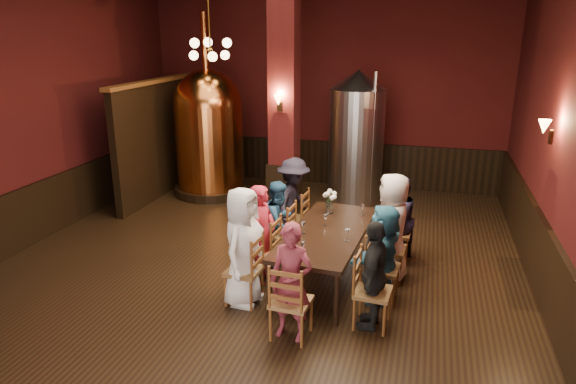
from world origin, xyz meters
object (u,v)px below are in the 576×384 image
(dining_table, at_px, (327,235))
(copper_kettle, at_px, (209,131))
(person_1, at_px, (263,234))
(rose_vase, at_px, (330,198))
(person_0, at_px, (243,247))
(person_2, at_px, (279,222))
(steel_vessel, at_px, (356,137))

(dining_table, xyz_separation_m, copper_kettle, (-3.26, 3.36, 0.70))
(person_1, xyz_separation_m, copper_kettle, (-2.39, 3.63, 0.67))
(rose_vase, bearing_deg, person_0, -115.79)
(person_1, bearing_deg, dining_table, -67.55)
(rose_vase, bearing_deg, dining_table, -81.24)
(dining_table, height_order, copper_kettle, copper_kettle)
(dining_table, height_order, person_2, person_2)
(person_1, xyz_separation_m, steel_vessel, (0.72, 3.96, 0.64))
(dining_table, distance_m, person_1, 0.91)
(copper_kettle, relative_size, steel_vessel, 1.40)
(person_1, height_order, person_2, person_1)
(dining_table, distance_m, person_2, 0.91)
(person_0, xyz_separation_m, person_2, (0.09, 1.33, -0.15))
(person_0, bearing_deg, person_1, 1.74)
(person_2, relative_size, rose_vase, 3.45)
(dining_table, bearing_deg, rose_vase, 102.84)
(dining_table, height_order, person_1, person_1)
(dining_table, relative_size, person_2, 1.90)
(dining_table, distance_m, steel_vessel, 3.75)
(person_1, height_order, copper_kettle, copper_kettle)
(person_2, xyz_separation_m, rose_vase, (0.71, 0.34, 0.35))
(person_1, bearing_deg, person_0, -178.76)
(person_0, height_order, copper_kettle, copper_kettle)
(dining_table, bearing_deg, steel_vessel, 96.37)
(copper_kettle, bearing_deg, dining_table, -45.83)
(steel_vessel, xyz_separation_m, rose_vase, (0.03, -2.96, -0.36))
(dining_table, height_order, steel_vessel, steel_vessel)
(person_0, distance_m, copper_kettle, 4.93)
(person_1, distance_m, person_2, 0.66)
(person_0, bearing_deg, steel_vessel, -3.64)
(person_2, bearing_deg, person_1, -171.95)
(person_1, relative_size, copper_kettle, 0.38)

